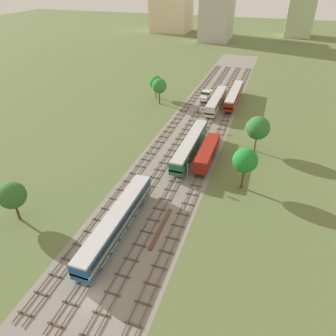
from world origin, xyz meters
The scene contains 21 objects.
ground_plane centered at (0.00, 56.00, 0.00)m, with size 480.00×480.00×0.00m, color #5B6B3D.
ballast_bed centered at (0.00, 56.00, 0.00)m, with size 17.12×176.00×0.01m, color gray.
track_far_left centered at (-6.56, 57.00, 0.14)m, with size 2.40×126.00×0.29m.
track_left centered at (-2.19, 57.00, 0.14)m, with size 2.40×126.00×0.29m.
track_centre_left centered at (2.19, 57.00, 0.14)m, with size 2.40×126.00×0.29m.
track_centre centered at (6.56, 57.00, 0.14)m, with size 2.40×126.00×0.29m.
passenger_coach_left_nearest centered at (-2.19, 12.03, 2.61)m, with size 2.96×22.00×3.80m.
freight_boxcar_centre_near centered at (6.56, 37.96, 2.45)m, with size 2.87×14.00×3.60m.
passenger_coach_centre_left_mid centered at (2.19, 39.89, 2.61)m, with size 2.96×22.00×3.80m.
diesel_railcar_centre_left_midfar centered at (2.19, 69.70, 2.60)m, with size 2.96×20.50×3.80m.
shunter_loco_left_far centered at (-2.19, 75.41, 2.01)m, with size 2.74×8.46×3.10m.
passenger_coach_centre_farther centered at (6.56, 76.39, 2.61)m, with size 2.96×22.00×3.80m.
signal_post_nearest centered at (4.37, 29.86, 3.26)m, with size 0.28×0.47×5.11m.
signal_post_near centered at (0.00, 55.81, 3.00)m, with size 0.28×0.47×4.66m.
signal_post_mid centered at (4.37, 61.37, 3.33)m, with size 0.28×0.47×5.22m.
lineside_tree_0 centered at (16.03, 46.48, 5.93)m, with size 5.28×5.28×8.58m.
lineside_tree_1 centered at (-18.48, 73.01, 5.15)m, with size 4.28×4.28×7.31m.
lineside_tree_2 centered at (-15.48, 68.11, 5.74)m, with size 4.54×4.54×8.03m.
lineside_tree_3 centered at (15.02, 30.78, 6.17)m, with size 4.69×4.69×8.55m.
lineside_tree_4 centered at (-19.50, 9.55, 5.05)m, with size 4.51×4.51×7.32m.
spare_rail_bundle centered at (4.07, 15.03, 0.12)m, with size 0.60×10.00×0.24m, color brown.
Camera 1 is at (17.24, -20.24, 35.78)m, focal length 33.23 mm.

